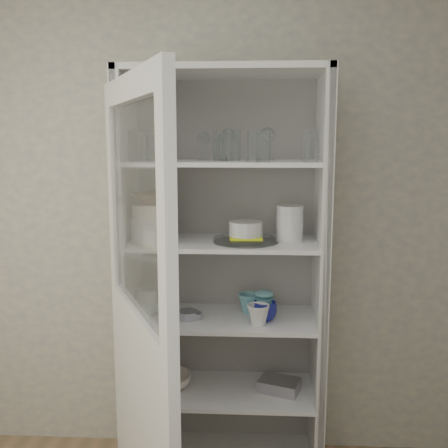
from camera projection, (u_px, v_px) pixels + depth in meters
The scene contains 34 objects.
wall_back at pixel (190, 225), 2.75m from camera, with size 3.60×0.02×2.60m, color #969696.
pantry_cabinet at pixel (225, 297), 2.64m from camera, with size 1.00×0.45×2.10m.
cupboard_door at pixel (140, 366), 1.98m from camera, with size 0.43×0.82×2.00m.
tumbler_0 at pixel (136, 146), 2.35m from camera, with size 0.07×0.07×0.14m, color silver.
tumbler_1 at pixel (153, 147), 2.34m from camera, with size 0.07×0.07×0.14m, color silver.
tumbler_2 at pixel (162, 147), 2.34m from camera, with size 0.07×0.07×0.13m, color silver.
tumbler_3 at pixel (233, 146), 2.33m from camera, with size 0.07×0.07×0.15m, color silver.
tumbler_4 at pixel (264, 148), 2.28m from camera, with size 0.07×0.07×0.13m, color silver.
tumbler_5 at pixel (254, 146), 2.32m from camera, with size 0.07×0.07×0.15m, color silver.
tumbler_6 at pixel (311, 146), 2.30m from camera, with size 0.07×0.07×0.14m, color silver.
tumbler_7 at pixel (152, 145), 2.48m from camera, with size 0.08×0.08×0.16m, color silver.
tumbler_8 at pixel (153, 147), 2.44m from camera, with size 0.07×0.07×0.14m, color silver.
tumbler_9 at pixel (226, 147), 2.43m from camera, with size 0.07×0.07×0.13m, color silver.
tumbler_10 at pixel (221, 146), 2.44m from camera, with size 0.07×0.07×0.15m, color silver.
goblet_0 at pixel (167, 145), 2.56m from camera, with size 0.07×0.07×0.15m, color silver, non-canonical shape.
goblet_1 at pixel (203, 145), 2.53m from camera, with size 0.07×0.07×0.16m, color silver, non-canonical shape.
goblet_2 at pixel (228, 143), 2.56m from camera, with size 0.08×0.08×0.18m, color silver, non-canonical shape.
goblet_3 at pixel (267, 142), 2.53m from camera, with size 0.08×0.08×0.18m, color silver, non-canonical shape.
plate_stack_front at pixel (154, 230), 2.46m from camera, with size 0.23×0.23×0.13m, color silver.
plate_stack_back at pixel (148, 230), 2.66m from camera, with size 0.23×0.23×0.06m, color silver.
cream_bowl at pixel (154, 210), 2.45m from camera, with size 0.22×0.22×0.07m, color silver.
terracotta_bowl at pixel (154, 198), 2.44m from camera, with size 0.22×0.22×0.05m, color brown.
glass_platter at pixel (246, 240), 2.48m from camera, with size 0.33×0.33×0.02m, color silver.
yellow_trivet at pixel (246, 237), 2.48m from camera, with size 0.16×0.16×0.01m, color #FFF927.
white_ramekin at pixel (246, 229), 2.47m from camera, with size 0.17×0.17×0.07m, color silver.
grey_bowl_stack at pixel (290, 223), 2.49m from camera, with size 0.13×0.13×0.18m, color silver.
mug_blue at pixel (265, 311), 2.52m from camera, with size 0.12×0.12×0.10m, color navy.
mug_teal at pixel (249, 303), 2.63m from camera, with size 0.11×0.11×0.10m, color teal.
mug_white at pixel (258, 315), 2.45m from camera, with size 0.11×0.11×0.10m, color silver.
teal_jar at pixel (264, 305), 2.58m from camera, with size 0.10×0.10×0.12m.
measuring_cups at pixel (187, 315), 2.54m from camera, with size 0.11×0.11×0.04m, color #ACACBB.
white_canister at pixel (147, 301), 2.63m from camera, with size 0.11×0.11×0.13m, color silver.
cream_dish at pixel (169, 381), 2.65m from camera, with size 0.23×0.23×0.07m, color silver.
tin_box at pixel (279, 385), 2.62m from camera, with size 0.21×0.14×0.06m, color #9C9AA3.
Camera 1 is at (0.33, -1.20, 1.75)m, focal length 40.00 mm.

